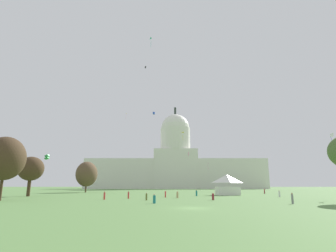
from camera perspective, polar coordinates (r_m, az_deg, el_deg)
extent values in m
plane|color=#567F42|center=(36.21, 4.92, -17.00)|extent=(800.00, 800.00, 0.00)
cube|color=silver|center=(217.13, -8.09, -10.05)|extent=(69.99, 21.18, 22.80)
cube|color=silver|center=(219.05, 10.66, -9.98)|extent=(69.99, 21.18, 22.80)
cube|color=silver|center=(215.44, 1.32, -9.16)|extent=(33.65, 23.30, 30.22)
cylinder|color=silver|center=(218.15, 1.29, -2.81)|extent=(23.87, 23.87, 18.12)
sphere|color=silver|center=(219.84, 1.28, -0.48)|extent=(22.89, 22.89, 22.89)
cylinder|color=#2D3833|center=(223.29, 1.26, 3.17)|extent=(1.80, 1.80, 6.17)
cube|color=white|center=(82.72, 12.22, -13.34)|extent=(6.73, 5.39, 2.36)
pyramid|color=white|center=(82.72, 12.10, -10.88)|extent=(7.06, 5.65, 2.37)
cylinder|color=brown|center=(114.48, -17.34, -12.25)|extent=(0.60, 0.60, 4.27)
ellipsoid|color=brown|center=(114.55, -17.17, -9.71)|extent=(9.41, 10.88, 9.87)
cylinder|color=#42301E|center=(81.58, -27.71, -11.22)|extent=(0.89, 0.89, 5.28)
ellipsoid|color=#42301E|center=(81.69, -27.39, -8.03)|extent=(9.18, 9.05, 6.41)
ellipsoid|color=#42301E|center=(61.89, -31.62, -5.84)|extent=(10.15, 10.39, 8.51)
cylinder|color=gray|center=(48.13, 24.61, -13.93)|extent=(0.46, 0.46, 1.46)
sphere|color=#A37556|center=(48.10, 24.52, -12.92)|extent=(0.36, 0.36, 0.26)
cylinder|color=olive|center=(54.14, -4.90, -14.80)|extent=(0.45, 0.45, 1.25)
sphere|color=tan|center=(54.12, -4.88, -14.03)|extent=(0.27, 0.27, 0.20)
cylinder|color=red|center=(61.66, -8.69, -14.35)|extent=(0.48, 0.48, 1.36)
sphere|color=#A37556|center=(61.64, -8.67, -13.62)|extent=(0.32, 0.32, 0.23)
cylinder|color=#1E757A|center=(74.72, 5.79, -14.04)|extent=(0.62, 0.62, 1.44)
sphere|color=#A37556|center=(74.70, 5.78, -13.41)|extent=(0.29, 0.29, 0.20)
cylinder|color=tan|center=(63.13, 1.73, -14.48)|extent=(0.64, 0.64, 1.28)
sphere|color=tan|center=(63.11, 1.72, -13.78)|extent=(0.35, 0.35, 0.26)
cylinder|color=maroon|center=(55.57, 9.24, -14.62)|extent=(0.56, 0.56, 1.25)
sphere|color=beige|center=(55.55, 9.21, -13.87)|extent=(0.26, 0.26, 0.20)
cylinder|color=silver|center=(74.26, 22.29, -13.21)|extent=(0.55, 0.55, 1.45)
sphere|color=beige|center=(74.24, 22.24, -12.57)|extent=(0.25, 0.25, 0.20)
cylinder|color=#1E757A|center=(45.16, -3.22, -15.30)|extent=(0.64, 0.64, 1.26)
sphere|color=beige|center=(45.13, -3.20, -14.34)|extent=(0.36, 0.36, 0.26)
cylinder|color=red|center=(66.44, -0.84, -14.32)|extent=(0.36, 0.36, 1.41)
sphere|color=beige|center=(66.42, -0.84, -13.62)|extent=(0.24, 0.24, 0.21)
cylinder|color=maroon|center=(98.75, 19.51, -12.97)|extent=(0.51, 0.51, 1.51)
sphere|color=beige|center=(98.74, 19.48, -12.47)|extent=(0.30, 0.30, 0.21)
cylinder|color=red|center=(58.29, -13.65, -14.26)|extent=(0.41, 0.41, 1.39)
sphere|color=#A37556|center=(58.26, -13.61, -13.45)|extent=(0.30, 0.30, 0.26)
pyramid|color=#D1339E|center=(147.25, 8.08, -7.99)|extent=(0.94, 1.29, 0.22)
cylinder|color=#D1339E|center=(147.11, 8.23, -8.63)|extent=(0.37, 0.38, 2.20)
pyramid|color=teal|center=(90.22, -3.69, 17.95)|extent=(0.89, 1.27, 0.23)
cylinder|color=teal|center=(89.32, -3.90, 17.02)|extent=(0.10, 0.36, 2.14)
cube|color=white|center=(75.38, 31.20, -1.85)|extent=(0.82, 0.78, 0.49)
cube|color=white|center=(75.45, 31.17, -1.51)|extent=(0.82, 0.78, 0.49)
cylinder|color=blue|center=(75.05, 31.22, -3.06)|extent=(0.16, 0.47, 2.95)
pyramid|color=yellow|center=(196.32, -8.99, 2.58)|extent=(1.41, 1.58, 0.36)
cylinder|color=pink|center=(195.58, -9.13, 1.89)|extent=(0.44, 0.35, 3.32)
pyramid|color=gold|center=(126.33, 3.08, -1.68)|extent=(1.55, 1.66, 0.45)
cylinder|color=gold|center=(125.74, 2.87, -2.47)|extent=(0.38, 0.21, 2.49)
cube|color=black|center=(107.76, -5.07, 12.34)|extent=(0.62, 0.81, 0.85)
cube|color=pink|center=(78.34, 4.10, -5.92)|extent=(0.17, 0.66, 1.08)
cube|color=blue|center=(148.24, -3.30, 2.63)|extent=(1.12, 1.19, 0.70)
cube|color=blue|center=(148.40, -3.29, 2.85)|extent=(1.12, 1.19, 0.70)
cube|color=green|center=(83.51, -24.60, -6.22)|extent=(1.20, 1.12, 0.77)
cube|color=green|center=(83.57, -24.56, -5.76)|extent=(1.20, 1.12, 0.77)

